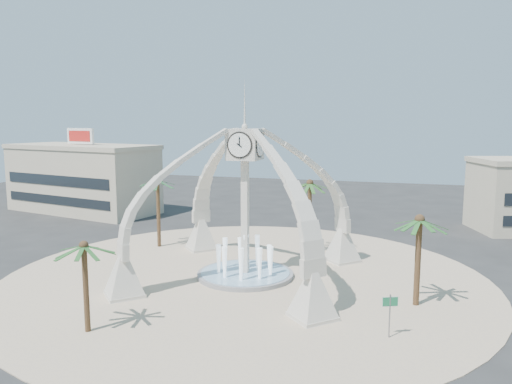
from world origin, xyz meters
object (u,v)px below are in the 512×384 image
(palm_east, at_px, (420,221))
(street_sign, at_px, (390,307))
(clock_tower, at_px, (245,200))
(palm_west, at_px, (158,182))
(fountain, at_px, (245,274))
(palm_south, at_px, (84,247))
(palm_north, at_px, (310,184))

(palm_east, distance_m, street_sign, 7.55)
(clock_tower, relative_size, palm_west, 2.34)
(street_sign, bearing_deg, palm_east, 52.41)
(clock_tower, relative_size, palm_east, 2.56)
(fountain, xyz_separation_m, palm_south, (-5.76, -13.28, 5.11))
(palm_west, bearing_deg, clock_tower, -30.36)
(palm_north, bearing_deg, palm_south, -112.90)
(palm_west, bearing_deg, street_sign, -33.13)
(palm_north, height_order, street_sign, palm_north)
(clock_tower, bearing_deg, palm_south, -113.43)
(palm_north, height_order, palm_south, palm_north)
(clock_tower, distance_m, fountain, 6.20)
(palm_west, relative_size, palm_north, 0.98)
(palm_south, bearing_deg, clock_tower, 66.57)
(palm_west, height_order, street_sign, palm_west)
(clock_tower, height_order, palm_west, clock_tower)
(street_sign, bearing_deg, palm_south, 171.36)
(clock_tower, xyz_separation_m, street_sign, (12.02, -8.63, -4.54))
(clock_tower, relative_size, fountain, 2.24)
(clock_tower, bearing_deg, palm_west, 149.64)
(palm_east, xyz_separation_m, street_sign, (-1.55, -6.11, -4.15))
(palm_west, xyz_separation_m, palm_south, (5.96, -20.15, -1.41))
(palm_east, distance_m, palm_south, 22.14)
(clock_tower, xyz_separation_m, palm_east, (13.57, -2.51, -0.38))
(clock_tower, distance_m, palm_west, 13.59)
(palm_north, distance_m, street_sign, 20.01)
(clock_tower, distance_m, palm_north, 9.55)
(clock_tower, height_order, street_sign, clock_tower)
(palm_west, height_order, palm_north, palm_north)
(fountain, relative_size, palm_east, 1.14)
(clock_tower, height_order, palm_south, clock_tower)
(fountain, bearing_deg, palm_east, -10.50)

